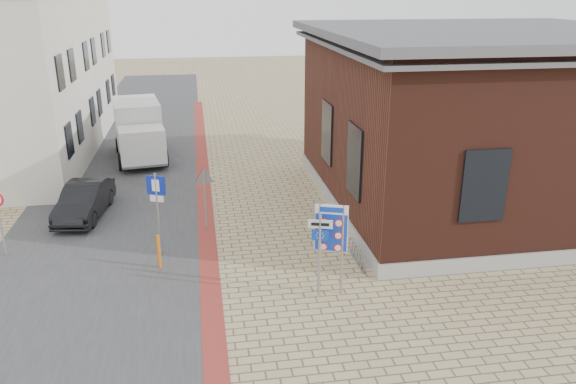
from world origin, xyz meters
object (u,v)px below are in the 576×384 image
object	(u,v)px
parking_sign	(157,199)
box_truck	(139,130)
border_sign	(331,230)
bollard	(159,252)
essen_sign	(320,243)
sedan	(84,200)

from	to	relation	value
parking_sign	box_truck	bearing A→B (deg)	119.52
border_sign	bollard	bearing A→B (deg)	174.55
box_truck	essen_sign	bearing A→B (deg)	-76.61
bollard	sedan	bearing A→B (deg)	122.19
essen_sign	border_sign	bearing A→B (deg)	45.58
sedan	parking_sign	distance (m)	5.05
box_truck	border_sign	distance (m)	16.08
sedan	border_sign	distance (m)	10.64
sedan	box_truck	size ratio (longest dim) A/B	0.69
box_truck	parking_sign	size ratio (longest dim) A/B	2.02
border_sign	parking_sign	world-z (taller)	parking_sign
box_truck	bollard	world-z (taller)	box_truck
essen_sign	parking_sign	distance (m)	5.66
sedan	border_sign	size ratio (longest dim) A/B	1.45
essen_sign	bollard	bearing A→B (deg)	167.29
essen_sign	box_truck	bearing A→B (deg)	128.42
border_sign	box_truck	bearing A→B (deg)	133.41
essen_sign	parking_sign	xyz separation A→B (m)	(-4.50, 3.42, 0.28)
sedan	bollard	bearing A→B (deg)	-50.49
border_sign	bollard	world-z (taller)	border_sign
parking_sign	bollard	xyz separation A→B (m)	(0.00, -0.92, -1.38)
border_sign	essen_sign	bearing A→B (deg)	-130.87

